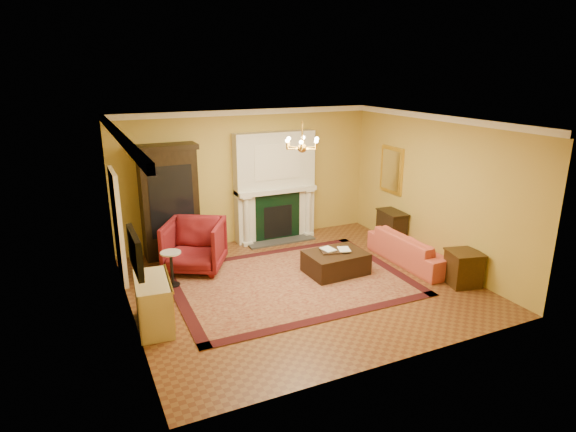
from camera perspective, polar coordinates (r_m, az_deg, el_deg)
floor at (r=9.04m, az=1.55°, el=-8.18°), size 6.00×5.50×0.02m
ceiling at (r=8.22m, az=1.72°, el=11.23°), size 6.00×5.50×0.02m
wall_back at (r=10.97m, az=-4.83°, el=4.67°), size 6.00×0.02×3.00m
wall_front at (r=6.30m, az=12.94°, el=-5.27°), size 6.00×0.02×3.00m
wall_left at (r=7.71m, az=-18.84°, el=-1.60°), size 0.02×5.50×3.00m
wall_right at (r=10.17m, az=17.01°, el=2.99°), size 0.02×5.50×3.00m
fireplace at (r=11.09m, az=-1.54°, el=3.23°), size 1.90×0.70×2.50m
crown_molding at (r=9.09m, az=-1.04°, el=11.35°), size 6.00×5.50×0.12m
doorway at (r=9.47m, az=-19.47°, el=-1.15°), size 0.08×1.05×2.10m
tv_panel at (r=7.20m, az=-17.66°, el=-4.07°), size 0.09×0.95×0.58m
gilt_mirror at (r=11.17m, az=12.17°, el=5.35°), size 0.06×0.76×1.05m
chandelier at (r=8.27m, az=1.69°, el=8.46°), size 0.63×0.55×0.53m
oriental_rug at (r=9.14m, az=0.30°, el=-7.74°), size 4.35×3.29×0.02m
china_cabinet at (r=10.33m, az=-13.86°, el=1.39°), size 1.15×0.53×2.28m
wingback_armchair at (r=9.65m, az=-11.04°, el=-3.18°), size 1.44×1.42×1.12m
pedestal_table at (r=9.08m, az=-13.63°, el=-5.82°), size 0.38×0.38×0.67m
commode at (r=7.80m, az=-15.65°, el=-9.93°), size 0.58×1.09×0.78m
coral_sofa at (r=10.20m, az=14.67°, el=-3.19°), size 0.63×2.10×0.82m
end_table at (r=9.49m, az=20.05°, el=-5.92°), size 0.65×0.65×0.62m
console_table at (r=11.09m, az=12.15°, el=-1.52°), size 0.44×0.71×0.77m
leather_ottoman at (r=9.46m, az=5.66°, el=-5.50°), size 1.16×0.86×0.42m
ottoman_tray at (r=9.40m, az=5.14°, el=-4.18°), size 0.46×0.40×0.03m
book_a at (r=9.30m, az=4.26°, el=-3.33°), size 0.22×0.06×0.30m
book_b at (r=9.38m, az=6.03°, el=-3.20°), size 0.21×0.09×0.30m
topiary_left at (r=10.71m, az=-5.22°, el=4.29°), size 0.18×0.18×0.47m
topiary_right at (r=11.29m, az=2.00°, el=4.97°), size 0.17×0.17×0.46m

